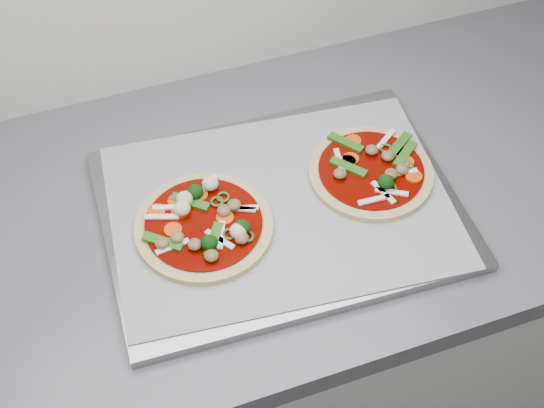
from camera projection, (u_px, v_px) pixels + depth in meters
name	position (u px, v px, depth m)	size (l,w,h in m)	color
base_cabinet	(276.00, 350.00, 1.49)	(3.60, 0.60, 0.86)	silver
countertop	(277.00, 203.00, 1.14)	(3.60, 0.60, 0.04)	slate
baking_tray	(280.00, 209.00, 1.10)	(0.51, 0.37, 0.02)	gray
parchment	(280.00, 205.00, 1.09)	(0.48, 0.35, 0.00)	#9B9A9F
pizza_left	(204.00, 224.00, 1.06)	(0.20, 0.20, 0.03)	tan
pizza_right	(372.00, 171.00, 1.12)	(0.23, 0.23, 0.03)	tan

